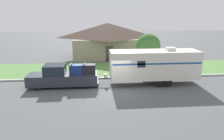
% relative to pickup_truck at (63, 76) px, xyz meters
% --- Properties ---
extents(ground_plane, '(120.00, 120.00, 0.00)m').
position_rel_pickup_truck_xyz_m(ground_plane, '(4.52, -1.71, -0.91)').
color(ground_plane, '#515456').
extents(curb_strip, '(80.00, 0.30, 0.14)m').
position_rel_pickup_truck_xyz_m(curb_strip, '(4.52, 2.04, -0.84)').
color(curb_strip, '#ADADA8').
rests_on(curb_strip, ground_plane).
extents(lawn_strip, '(80.00, 7.00, 0.03)m').
position_rel_pickup_truck_xyz_m(lawn_strip, '(4.52, 5.69, -0.90)').
color(lawn_strip, '#568442').
rests_on(lawn_strip, ground_plane).
extents(house_across_street, '(10.41, 6.92, 4.92)m').
position_rel_pickup_truck_xyz_m(house_across_street, '(4.84, 12.90, 1.64)').
color(house_across_street, gray).
rests_on(house_across_street, ground_plane).
extents(pickup_truck, '(6.16, 1.95, 2.08)m').
position_rel_pickup_truck_xyz_m(pickup_truck, '(0.00, 0.00, 0.00)').
color(pickup_truck, black).
rests_on(pickup_truck, ground_plane).
extents(travel_trailer, '(8.91, 2.30, 3.36)m').
position_rel_pickup_truck_xyz_m(travel_trailer, '(8.15, -0.00, 0.92)').
color(travel_trailer, black).
rests_on(travel_trailer, ground_plane).
extents(mailbox, '(0.48, 0.20, 1.33)m').
position_rel_pickup_truck_xyz_m(mailbox, '(8.58, 2.61, 0.11)').
color(mailbox, brown).
rests_on(mailbox, ground_plane).
extents(tree_in_yard, '(2.59, 2.59, 4.24)m').
position_rel_pickup_truck_xyz_m(tree_in_yard, '(8.52, 3.82, 2.02)').
color(tree_in_yard, brown).
rests_on(tree_in_yard, ground_plane).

